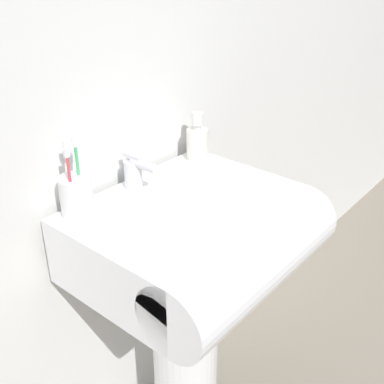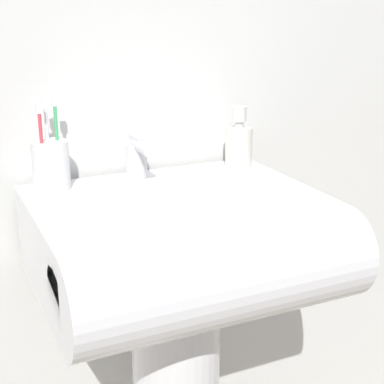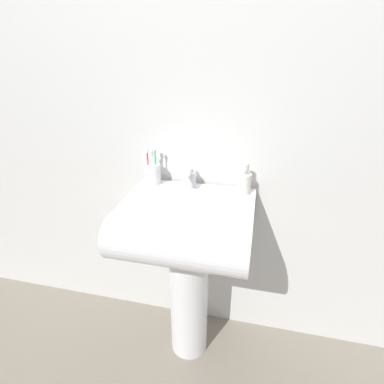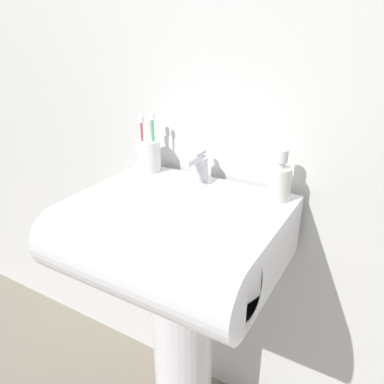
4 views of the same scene
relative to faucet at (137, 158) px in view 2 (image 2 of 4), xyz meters
name	(u,v)px [view 2 (image 2 of 4)]	position (x,y,z in m)	size (l,w,h in m)	color
wall_back	(129,26)	(0.03, 0.10, 0.27)	(5.00, 0.05, 2.40)	silver
sink_basin	(187,247)	(0.03, -0.20, -0.13)	(0.55, 0.48, 0.18)	white
faucet	(137,158)	(0.00, 0.00, 0.00)	(0.05, 0.11, 0.09)	silver
toothbrush_cup	(51,164)	(-0.18, 0.00, 0.01)	(0.07, 0.07, 0.19)	white
soap_bottle	(239,144)	(0.25, 0.00, 0.01)	(0.06, 0.06, 0.14)	silver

